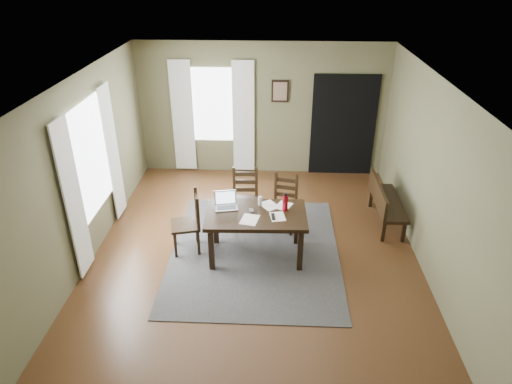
{
  "coord_description": "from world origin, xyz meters",
  "views": [
    {
      "loc": [
        0.29,
        -5.91,
        4.18
      ],
      "look_at": [
        0.0,
        0.3,
        0.9
      ],
      "focal_mm": 32.0,
      "sensor_mm": 36.0,
      "label": 1
    }
  ],
  "objects_px": {
    "chair_end": "(189,223)",
    "chair_back_left": "(245,199)",
    "dining_table": "(256,219)",
    "chair_back_right": "(284,204)",
    "bench": "(384,200)",
    "water_bottle": "(285,203)",
    "laptop": "(226,203)"
  },
  "relations": [
    {
      "from": "chair_back_left",
      "to": "bench",
      "type": "distance_m",
      "value": 2.37
    },
    {
      "from": "chair_back_left",
      "to": "water_bottle",
      "type": "xyz_separation_m",
      "value": [
        0.66,
        -0.8,
        0.39
      ]
    },
    {
      "from": "chair_end",
      "to": "bench",
      "type": "relative_size",
      "value": 0.75
    },
    {
      "from": "chair_end",
      "to": "chair_back_right",
      "type": "xyz_separation_m",
      "value": [
        1.47,
        0.72,
        -0.02
      ]
    },
    {
      "from": "dining_table",
      "to": "chair_back_right",
      "type": "xyz_separation_m",
      "value": [
        0.43,
        0.84,
        -0.2
      ]
    },
    {
      "from": "chair_end",
      "to": "laptop",
      "type": "xyz_separation_m",
      "value": [
        0.58,
        0.07,
        0.33
      ]
    },
    {
      "from": "dining_table",
      "to": "chair_end",
      "type": "xyz_separation_m",
      "value": [
        -1.04,
        0.12,
        -0.17
      ]
    },
    {
      "from": "chair_end",
      "to": "water_bottle",
      "type": "bearing_deg",
      "value": 76.21
    },
    {
      "from": "chair_back_right",
      "to": "bench",
      "type": "height_order",
      "value": "chair_back_right"
    },
    {
      "from": "chair_end",
      "to": "laptop",
      "type": "bearing_deg",
      "value": 83.31
    },
    {
      "from": "chair_end",
      "to": "chair_back_right",
      "type": "relative_size",
      "value": 1.05
    },
    {
      "from": "laptop",
      "to": "water_bottle",
      "type": "distance_m",
      "value": 0.9
    },
    {
      "from": "water_bottle",
      "to": "chair_back_right",
      "type": "bearing_deg",
      "value": 89.83
    },
    {
      "from": "chair_end",
      "to": "chair_back_left",
      "type": "xyz_separation_m",
      "value": [
        0.82,
        0.8,
        0.01
      ]
    },
    {
      "from": "chair_back_left",
      "to": "chair_back_right",
      "type": "distance_m",
      "value": 0.66
    },
    {
      "from": "dining_table",
      "to": "chair_end",
      "type": "bearing_deg",
      "value": 171.69
    },
    {
      "from": "chair_back_left",
      "to": "chair_back_right",
      "type": "xyz_separation_m",
      "value": [
        0.66,
        -0.08,
        -0.03
      ]
    },
    {
      "from": "chair_end",
      "to": "chair_back_left",
      "type": "height_order",
      "value": "chair_back_left"
    },
    {
      "from": "bench",
      "to": "water_bottle",
      "type": "xyz_separation_m",
      "value": [
        -1.7,
        -0.95,
        0.44
      ]
    },
    {
      "from": "water_bottle",
      "to": "chair_back_left",
      "type": "bearing_deg",
      "value": 129.38
    },
    {
      "from": "dining_table",
      "to": "chair_back_left",
      "type": "relative_size",
      "value": 1.51
    },
    {
      "from": "laptop",
      "to": "water_bottle",
      "type": "bearing_deg",
      "value": -15.43
    },
    {
      "from": "bench",
      "to": "dining_table",
      "type": "bearing_deg",
      "value": 116.66
    },
    {
      "from": "water_bottle",
      "to": "laptop",
      "type": "bearing_deg",
      "value": 175.32
    },
    {
      "from": "chair_back_right",
      "to": "chair_back_left",
      "type": "bearing_deg",
      "value": -174.98
    },
    {
      "from": "chair_back_left",
      "to": "water_bottle",
      "type": "height_order",
      "value": "water_bottle"
    },
    {
      "from": "chair_end",
      "to": "bench",
      "type": "height_order",
      "value": "chair_end"
    },
    {
      "from": "chair_back_right",
      "to": "bench",
      "type": "relative_size",
      "value": 0.71
    },
    {
      "from": "water_bottle",
      "to": "dining_table",
      "type": "bearing_deg",
      "value": -164.87
    },
    {
      "from": "chair_back_right",
      "to": "laptop",
      "type": "relative_size",
      "value": 2.49
    },
    {
      "from": "bench",
      "to": "chair_end",
      "type": "bearing_deg",
      "value": 106.69
    },
    {
      "from": "bench",
      "to": "water_bottle",
      "type": "distance_m",
      "value": 2.0
    }
  ]
}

